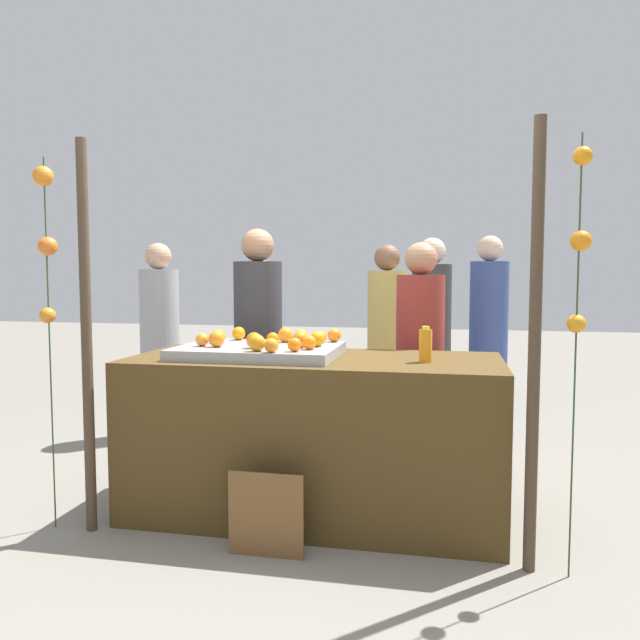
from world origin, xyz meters
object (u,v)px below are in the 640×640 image
Objects in this scene: orange_0 at (295,345)px; orange_1 at (334,335)px; vendor_left at (258,358)px; stall_counter at (315,435)px; vendor_right at (420,370)px; chalkboard_sign at (266,516)px; juice_bottle at (426,345)px.

orange_1 reaches higher than orange_0.
vendor_left is at bearing 117.46° from orange_0.
stall_counter is 0.61m from orange_1.
vendor_right is at bearing 56.77° from orange_0.
chalkboard_sign is 1.51m from vendor_left.
orange_0 is 0.92× the size of orange_1.
orange_0 reaches higher than chalkboard_sign.
orange_0 is at bearing -62.54° from vendor_left.
vendor_right is (1.12, -0.03, -0.05)m from vendor_left.
orange_1 is at bearing 76.27° from orange_0.
orange_1 is 0.05× the size of vendor_right.
vendor_right reaches higher than juice_bottle.
stall_counter reaches higher than chalkboard_sign.
juice_bottle is (0.68, 0.18, -0.01)m from orange_0.
vendor_left is 1.12m from vendor_right.
stall_counter is 0.94m from vendor_right.
stall_counter is 27.81× the size of orange_0.
vendor_right is at bearing 94.60° from juice_bottle.
vendor_left is (-0.45, 1.32, 0.58)m from chalkboard_sign.
juice_bottle reaches higher than orange_1.
vendor_left reaches higher than juice_bottle.
orange_0 is 1.11m from vendor_left.
vendor_left reaches higher than stall_counter.
orange_1 is 0.71m from vendor_right.
vendor_right is (0.62, 0.94, -0.26)m from orange_0.
stall_counter is 0.60m from orange_0.
chalkboard_sign is at bearing -117.46° from vendor_right.
chalkboard_sign is at bearing -99.00° from orange_0.
orange_0 is 0.51m from orange_1.
chalkboard_sign is (-0.11, -0.59, -0.25)m from stall_counter.
vendor_right is at bearing 51.44° from stall_counter.
juice_bottle is 0.81m from vendor_right.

